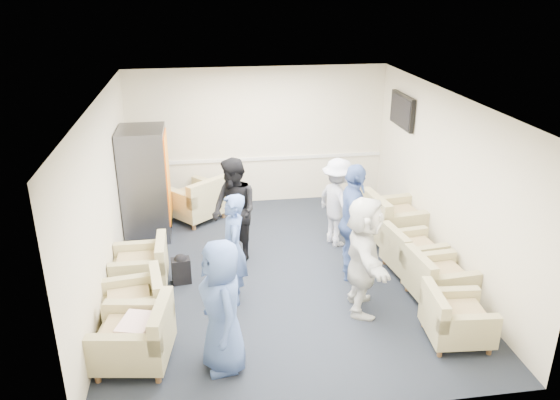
{
  "coord_description": "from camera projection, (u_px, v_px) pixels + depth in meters",
  "views": [
    {
      "loc": [
        -1.12,
        -7.31,
        4.19
      ],
      "look_at": [
        0.01,
        0.2,
        1.13
      ],
      "focal_mm": 35.0,
      "sensor_mm": 36.0,
      "label": 1
    }
  ],
  "objects": [
    {
      "name": "person_mid_right",
      "position": [
        353.0,
        223.0,
        7.98
      ],
      "size": [
        0.63,
        1.11,
        1.79
      ],
      "primitive_type": "imported",
      "rotation": [
        0.0,
        0.0,
        1.38
      ],
      "color": "#3F5998",
      "rests_on": "floor"
    },
    {
      "name": "armchair_right_far",
      "position": [
        392.0,
        222.0,
        9.27
      ],
      "size": [
        1.04,
        1.04,
        0.75
      ],
      "rotation": [
        0.0,
        0.0,
        1.7
      ],
      "color": "tan",
      "rests_on": "floor"
    },
    {
      "name": "armchair_right_near",
      "position": [
        453.0,
        320.0,
        6.74
      ],
      "size": [
        0.81,
        0.81,
        0.6
      ],
      "rotation": [
        0.0,
        0.0,
        1.49
      ],
      "color": "tan",
      "rests_on": "floor"
    },
    {
      "name": "person_front_right",
      "position": [
        364.0,
        255.0,
        7.18
      ],
      "size": [
        0.75,
        1.59,
        1.65
      ],
      "primitive_type": "imported",
      "rotation": [
        0.0,
        0.0,
        1.39
      ],
      "color": "silver",
      "rests_on": "floor"
    },
    {
      "name": "person_back_left",
      "position": [
        234.0,
        211.0,
        8.52
      ],
      "size": [
        0.95,
        1.02,
        1.68
      ],
      "primitive_type": "imported",
      "rotation": [
        0.0,
        0.0,
        -1.07
      ],
      "color": "black",
      "rests_on": "floor"
    },
    {
      "name": "floor",
      "position": [
        281.0,
        272.0,
        8.42
      ],
      "size": [
        6.0,
        6.0,
        0.0
      ],
      "primitive_type": "plane",
      "color": "black",
      "rests_on": "ground"
    },
    {
      "name": "armchair_left_far",
      "position": [
        144.0,
        267.0,
        7.94
      ],
      "size": [
        0.78,
        0.78,
        0.62
      ],
      "rotation": [
        0.0,
        0.0,
        -1.57
      ],
      "color": "tan",
      "rests_on": "floor"
    },
    {
      "name": "person_mid_left",
      "position": [
        233.0,
        250.0,
        7.41
      ],
      "size": [
        0.39,
        0.58,
        1.59
      ],
      "primitive_type": "imported",
      "rotation": [
        0.0,
        0.0,
        -1.58
      ],
      "color": "#3F5998",
      "rests_on": "floor"
    },
    {
      "name": "vending_machine",
      "position": [
        146.0,
        183.0,
        9.33
      ],
      "size": [
        0.78,
        0.91,
        1.92
      ],
      "color": "#4F4F56",
      "rests_on": "floor"
    },
    {
      "name": "person_front_left",
      "position": [
        222.0,
        307.0,
        6.09
      ],
      "size": [
        0.66,
        0.87,
        1.61
      ],
      "primitive_type": "imported",
      "rotation": [
        0.0,
        0.0,
        -1.37
      ],
      "color": "#3F5998",
      "rests_on": "floor"
    },
    {
      "name": "front_wall",
      "position": [
        329.0,
        303.0,
        5.17
      ],
      "size": [
        5.0,
        0.02,
        2.7
      ],
      "primitive_type": "cube",
      "color": "beige",
      "rests_on": "floor"
    },
    {
      "name": "back_wall",
      "position": [
        258.0,
        137.0,
        10.67
      ],
      "size": [
        5.0,
        0.02,
        2.7
      ],
      "primitive_type": "cube",
      "color": "beige",
      "rests_on": "floor"
    },
    {
      "name": "chair_rail",
      "position": [
        259.0,
        159.0,
        10.82
      ],
      "size": [
        4.98,
        0.04,
        0.06
      ],
      "primitive_type": "cube",
      "color": "silver",
      "rests_on": "back_wall"
    },
    {
      "name": "armchair_right_midnear",
      "position": [
        436.0,
        281.0,
        7.58
      ],
      "size": [
        0.84,
        0.84,
        0.62
      ],
      "rotation": [
        0.0,
        0.0,
        1.65
      ],
      "color": "tan",
      "rests_on": "floor"
    },
    {
      "name": "armchair_right_midfar",
      "position": [
        410.0,
        253.0,
        8.36
      ],
      "size": [
        0.85,
        0.85,
        0.61
      ],
      "rotation": [
        0.0,
        0.0,
        1.69
      ],
      "color": "tan",
      "rests_on": "floor"
    },
    {
      "name": "armchair_left_mid",
      "position": [
        138.0,
        305.0,
        7.04
      ],
      "size": [
        0.86,
        0.86,
        0.6
      ],
      "rotation": [
        0.0,
        0.0,
        -1.43
      ],
      "color": "tan",
      "rests_on": "floor"
    },
    {
      "name": "pillow",
      "position": [
        136.0,
        326.0,
        6.26
      ],
      "size": [
        0.46,
        0.53,
        0.13
      ],
      "primitive_type": "cube",
      "rotation": [
        0.0,
        0.0,
        -1.86
      ],
      "color": "white",
      "rests_on": "armchair_left_near"
    },
    {
      "name": "person_back_right",
      "position": [
        338.0,
        203.0,
        9.07
      ],
      "size": [
        0.87,
        1.11,
        1.52
      ],
      "primitive_type": "imported",
      "rotation": [
        0.0,
        0.0,
        1.93
      ],
      "color": "silver",
      "rests_on": "floor"
    },
    {
      "name": "backpack",
      "position": [
        181.0,
        268.0,
        8.06
      ],
      "size": [
        0.29,
        0.23,
        0.47
      ],
      "rotation": [
        0.0,
        0.0,
        0.13
      ],
      "color": "black",
      "rests_on": "floor"
    },
    {
      "name": "armchair_left_near",
      "position": [
        138.0,
        339.0,
        6.32
      ],
      "size": [
        0.95,
        0.95,
        0.67
      ],
      "rotation": [
        0.0,
        0.0,
        -1.72
      ],
      "color": "tan",
      "rests_on": "floor"
    },
    {
      "name": "right_wall",
      "position": [
        444.0,
        182.0,
        8.26
      ],
      "size": [
        0.02,
        6.0,
        2.7
      ],
      "primitive_type": "cube",
      "color": "beige",
      "rests_on": "floor"
    },
    {
      "name": "ceiling",
      "position": [
        282.0,
        98.0,
        7.41
      ],
      "size": [
        6.0,
        6.0,
        0.0
      ],
      "primitive_type": "plane",
      "rotation": [
        3.14,
        0.0,
        0.0
      ],
      "color": "silver",
      "rests_on": "back_wall"
    },
    {
      "name": "left_wall",
      "position": [
        104.0,
        201.0,
        7.57
      ],
      "size": [
        0.02,
        6.0,
        2.7
      ],
      "primitive_type": "cube",
      "color": "beige",
      "rests_on": "floor"
    },
    {
      "name": "tv",
      "position": [
        402.0,
        111.0,
        9.64
      ],
      "size": [
        0.1,
        1.0,
        0.58
      ],
      "color": "black",
      "rests_on": "right_wall"
    },
    {
      "name": "armchair_corner",
      "position": [
        197.0,
        202.0,
        10.17
      ],
      "size": [
        1.26,
        1.26,
        0.71
      ],
      "rotation": [
        0.0,
        0.0,
        3.84
      ],
      "color": "tan",
      "rests_on": "floor"
    }
  ]
}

